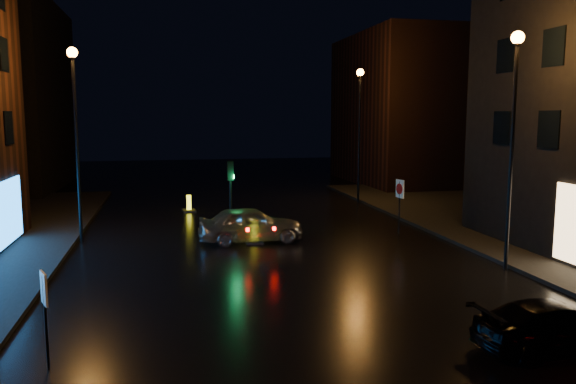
{
  "coord_description": "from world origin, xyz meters",
  "views": [
    {
      "loc": [
        -4.01,
        -11.55,
        5.51
      ],
      "look_at": [
        0.18,
        7.87,
        2.8
      ],
      "focal_mm": 35.0,
      "sensor_mm": 36.0,
      "label": 1
    }
  ],
  "objects_px": {
    "road_sign_right": "(400,194)",
    "road_sign_left": "(45,297)",
    "bollard_far": "(189,208)",
    "traffic_signal": "(231,224)",
    "silver_hatchback": "(251,224)",
    "bollard_near": "(254,237)",
    "dark_sedan": "(556,326)"
  },
  "relations": [
    {
      "from": "road_sign_right",
      "to": "road_sign_left",
      "type": "bearing_deg",
      "value": 31.06
    },
    {
      "from": "bollard_far",
      "to": "traffic_signal",
      "type": "bearing_deg",
      "value": -81.3
    },
    {
      "from": "traffic_signal",
      "to": "silver_hatchback",
      "type": "distance_m",
      "value": 1.73
    },
    {
      "from": "traffic_signal",
      "to": "bollard_near",
      "type": "xyz_separation_m",
      "value": [
        0.8,
        -1.69,
        -0.29
      ]
    },
    {
      "from": "bollard_near",
      "to": "road_sign_right",
      "type": "xyz_separation_m",
      "value": [
        6.89,
        0.22,
        1.72
      ]
    },
    {
      "from": "bollard_far",
      "to": "road_sign_left",
      "type": "distance_m",
      "value": 20.49
    },
    {
      "from": "traffic_signal",
      "to": "road_sign_right",
      "type": "relative_size",
      "value": 1.34
    },
    {
      "from": "dark_sedan",
      "to": "road_sign_right",
      "type": "bearing_deg",
      "value": -9.91
    },
    {
      "from": "silver_hatchback",
      "to": "bollard_near",
      "type": "height_order",
      "value": "silver_hatchback"
    },
    {
      "from": "silver_hatchback",
      "to": "dark_sedan",
      "type": "distance_m",
      "value": 14.0
    },
    {
      "from": "silver_hatchback",
      "to": "bollard_far",
      "type": "bearing_deg",
      "value": 14.59
    },
    {
      "from": "bollard_near",
      "to": "road_sign_left",
      "type": "distance_m",
      "value": 13.04
    },
    {
      "from": "bollard_near",
      "to": "road_sign_right",
      "type": "relative_size",
      "value": 0.43
    },
    {
      "from": "traffic_signal",
      "to": "road_sign_left",
      "type": "relative_size",
      "value": 1.58
    },
    {
      "from": "traffic_signal",
      "to": "bollard_near",
      "type": "distance_m",
      "value": 1.89
    },
    {
      "from": "silver_hatchback",
      "to": "road_sign_right",
      "type": "relative_size",
      "value": 1.78
    },
    {
      "from": "road_sign_left",
      "to": "dark_sedan",
      "type": "bearing_deg",
      "value": -29.18
    },
    {
      "from": "silver_hatchback",
      "to": "road_sign_left",
      "type": "xyz_separation_m",
      "value": [
        -6.19,
        -11.46,
        0.85
      ]
    },
    {
      "from": "traffic_signal",
      "to": "road_sign_left",
      "type": "xyz_separation_m",
      "value": [
        -5.49,
        -13.02,
        1.13
      ]
    },
    {
      "from": "traffic_signal",
      "to": "bollard_far",
      "type": "relative_size",
      "value": 3.05
    },
    {
      "from": "traffic_signal",
      "to": "road_sign_right",
      "type": "bearing_deg",
      "value": -10.83
    },
    {
      "from": "bollard_near",
      "to": "road_sign_right",
      "type": "distance_m",
      "value": 7.11
    },
    {
      "from": "bollard_far",
      "to": "road_sign_left",
      "type": "height_order",
      "value": "road_sign_left"
    },
    {
      "from": "traffic_signal",
      "to": "bollard_near",
      "type": "height_order",
      "value": "traffic_signal"
    },
    {
      "from": "silver_hatchback",
      "to": "bollard_near",
      "type": "bearing_deg",
      "value": -142.31
    },
    {
      "from": "traffic_signal",
      "to": "road_sign_right",
      "type": "height_order",
      "value": "traffic_signal"
    },
    {
      "from": "bollard_far",
      "to": "dark_sedan",
      "type": "bearing_deg",
      "value": -74.8
    },
    {
      "from": "dark_sedan",
      "to": "road_sign_right",
      "type": "distance_m",
      "value": 13.18
    },
    {
      "from": "silver_hatchback",
      "to": "bollard_near",
      "type": "distance_m",
      "value": 0.59
    },
    {
      "from": "silver_hatchback",
      "to": "dark_sedan",
      "type": "height_order",
      "value": "silver_hatchback"
    },
    {
      "from": "bollard_near",
      "to": "silver_hatchback",
      "type": "bearing_deg",
      "value": 130.08
    },
    {
      "from": "silver_hatchback",
      "to": "traffic_signal",
      "type": "bearing_deg",
      "value": 23.47
    }
  ]
}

